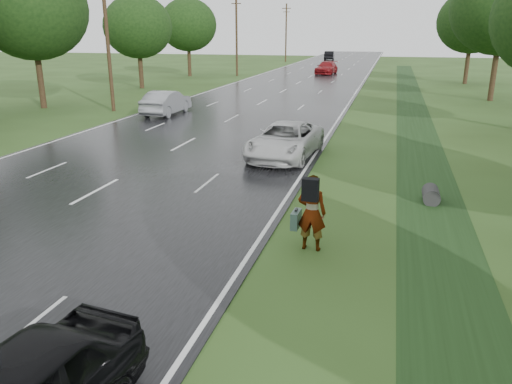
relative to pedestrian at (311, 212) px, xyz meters
name	(u,v)px	position (x,y,z in m)	size (l,w,h in m)	color
road	(293,86)	(-8.17, 39.84, -1.03)	(14.00, 180.00, 0.04)	black
edge_stripe_east	(359,87)	(-1.42, 39.84, -1.01)	(0.12, 180.00, 0.01)	silver
edge_stripe_west	(231,84)	(-14.92, 39.84, -1.01)	(0.12, 180.00, 0.01)	silver
center_line	(293,85)	(-8.17, 39.84, -1.01)	(0.12, 180.00, 0.01)	silver
drainage_ditch	(419,146)	(3.33, 13.55, -1.02)	(2.20, 120.00, 0.56)	black
utility_pole_mid	(107,35)	(-17.37, 19.84, 4.14)	(1.60, 0.26, 10.00)	#331D14
utility_pole_far	(237,33)	(-17.37, 49.84, 4.14)	(1.60, 0.26, 10.00)	#331D14
utility_pole_distant	(286,32)	(-17.37, 79.84, 4.14)	(1.60, 0.26, 10.00)	#331D14
tree_east_d	(503,8)	(9.63, 32.84, 6.10)	(8.00, 8.00, 10.76)	#331D14
tree_east_f	(473,22)	(9.33, 46.84, 5.32)	(7.20, 7.20, 9.62)	#331D14
tree_west_c	(31,9)	(-23.17, 19.84, 5.86)	(7.80, 7.80, 10.43)	#331D14
tree_west_d	(138,27)	(-22.37, 33.84, 4.77)	(6.60, 6.60, 8.80)	#331D14
tree_west_f	(188,25)	(-22.97, 47.84, 5.08)	(7.00, 7.00, 9.29)	#331D14
pedestrian	(311,212)	(0.00, 0.00, 0.00)	(0.92, 0.85, 2.04)	#A5998C
white_pickup	(285,140)	(-2.67, 9.52, -0.25)	(2.55, 5.53, 1.54)	silver
silver_sedan	(166,102)	(-12.95, 19.25, -0.21)	(1.71, 4.90, 1.61)	gray
far_car_red	(326,68)	(-6.74, 55.13, -0.22)	(2.21, 5.45, 1.58)	maroon
far_car_dark	(329,55)	(-10.46, 87.98, -0.19)	(1.75, 5.01, 1.65)	black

